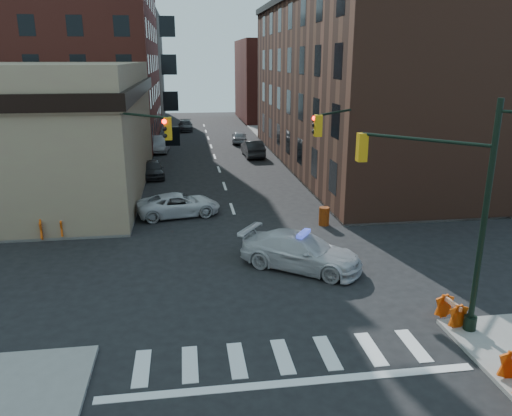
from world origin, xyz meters
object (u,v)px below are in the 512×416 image
object	(u,v)px
police_car	(301,251)
pedestrian_a	(112,207)
barricade_nw_a	(98,218)
barrel_road	(324,216)
pickup	(179,205)
barricade_se_a	(451,311)
pedestrian_b	(89,219)
barrel_bank	(152,213)
parked_car_wnear	(153,169)
parked_car_wfar	(160,144)
parked_car_enear	(253,149)

from	to	relation	value
police_car	pedestrian_a	world-z (taller)	pedestrian_a
police_car	barricade_nw_a	bearing A→B (deg)	89.38
police_car	barrel_road	size ratio (longest dim) A/B	5.31
pickup	barrel_road	xyz separation A→B (m)	(8.34, -3.02, -0.17)
barricade_se_a	pedestrian_b	bearing A→B (deg)	45.03
pedestrian_b	barrel_bank	world-z (taller)	pedestrian_b
barrel_bank	barricade_nw_a	distance (m)	3.11
police_car	parked_car_wnear	xyz separation A→B (m)	(-7.71, 19.65, -0.13)
barrel_bank	barricade_se_a	size ratio (longest dim) A/B	0.81
police_car	parked_car_wnear	size ratio (longest dim) A/B	1.40
parked_car_wnear	barrel_bank	size ratio (longest dim) A/B	4.50
police_car	barrel_bank	size ratio (longest dim) A/B	6.31
parked_car_wnear	barrel_bank	distance (m)	11.48
pickup	barricade_se_a	bearing A→B (deg)	-157.01
pedestrian_a	parked_car_wfar	bearing A→B (deg)	103.91
pedestrian_a	pedestrian_b	bearing A→B (deg)	-94.42
pedestrian_b	barricade_nw_a	distance (m)	1.36
barricade_nw_a	barrel_road	bearing A→B (deg)	-13.15
pickup	parked_car_wfar	world-z (taller)	parked_car_wfar
parked_car_wnear	barrel_road	world-z (taller)	parked_car_wnear
parked_car_wfar	pedestrian_a	distance (m)	23.43
pickup	barricade_nw_a	size ratio (longest dim) A/B	4.39
pedestrian_b	parked_car_wnear	bearing A→B (deg)	84.35
parked_car_wfar	pedestrian_a	world-z (taller)	pedestrian_a
parked_car_wnear	pedestrian_a	distance (m)	11.72
pedestrian_a	barricade_nw_a	world-z (taller)	pedestrian_a
barrel_road	parked_car_enear	bearing A→B (deg)	93.27
barrel_road	barricade_se_a	xyz separation A→B (m)	(1.44, -11.70, 0.03)
pedestrian_a	barricade_se_a	world-z (taller)	pedestrian_a
parked_car_enear	barricade_se_a	bearing A→B (deg)	92.77
police_car	parked_car_wfar	size ratio (longest dim) A/B	1.17
parked_car_wnear	barrel_bank	world-z (taller)	parked_car_wnear
pedestrian_a	barrel_road	size ratio (longest dim) A/B	1.55
parked_car_wnear	barricade_se_a	xyz separation A→B (m)	(11.90, -25.47, -0.12)
parked_car_enear	barricade_se_a	xyz separation A→B (m)	(2.67, -33.10, -0.25)
barricade_nw_a	parked_car_wfar	bearing A→B (deg)	76.59
parked_car_enear	barrel_road	distance (m)	21.44
barrel_bank	barricade_se_a	distance (m)	18.04
parked_car_wnear	parked_car_wfar	xyz separation A→B (m)	(0.12, 11.77, 0.11)
parked_car_wnear	barrel_road	size ratio (longest dim) A/B	3.79
police_car	barricade_se_a	bearing A→B (deg)	-109.57
pickup	barrel_bank	xyz separation A→B (m)	(-1.59, -0.71, -0.25)
parked_car_wfar	parked_car_enear	world-z (taller)	parked_car_enear
parked_car_enear	barricade_se_a	distance (m)	33.21
barricade_nw_a	pedestrian_b	bearing A→B (deg)	-108.19
pickup	barricade_nw_a	xyz separation A→B (m)	(-4.52, -1.74, -0.12)
barricade_nw_a	parked_car_wnear	bearing A→B (deg)	71.63
barrel_bank	barricade_se_a	xyz separation A→B (m)	(11.37, -14.01, 0.11)
barrel_road	barrel_bank	world-z (taller)	barrel_road
pedestrian_a	barrel_bank	distance (m)	2.32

